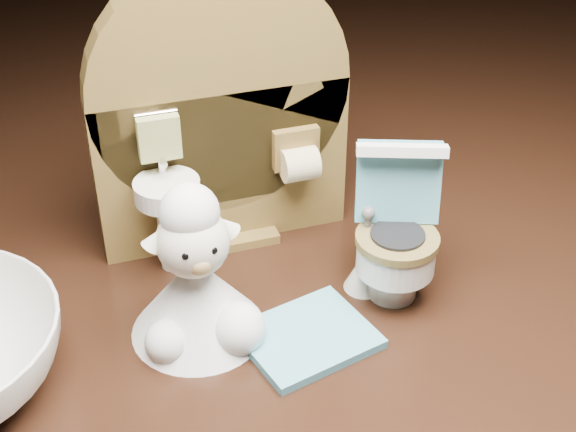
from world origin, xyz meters
name	(u,v)px	position (x,y,z in m)	size (l,w,h in m)	color
backdrop_panel	(220,127)	(0.00, 0.06, 0.07)	(0.13, 0.05, 0.15)	brown
toy_toilet	(395,237)	(0.07, 0.00, 0.03)	(0.05, 0.05, 0.08)	white
bath_mat	(308,337)	(0.01, -0.03, 0.00)	(0.06, 0.05, 0.00)	#57A4BD
toilet_brush	(365,267)	(0.05, 0.00, 0.01)	(0.02, 0.02, 0.05)	white
plush_lamb	(197,285)	(-0.03, -0.01, 0.03)	(0.06, 0.06, 0.08)	white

